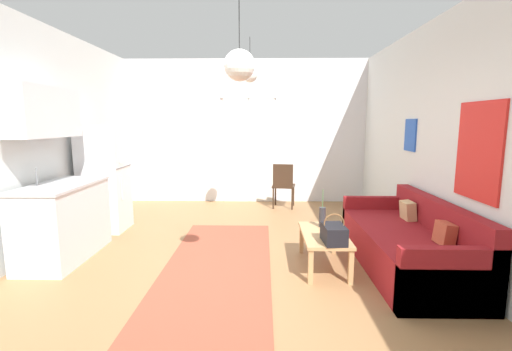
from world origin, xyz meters
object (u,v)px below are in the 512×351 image
at_px(coffee_table, 324,238).
at_px(handbag, 334,234).
at_px(accent_chair, 283,183).
at_px(pendant_lamp_near, 239,65).
at_px(couch, 410,245).
at_px(bamboo_vase, 322,217).
at_px(pendant_lamp_far, 250,75).
at_px(refrigerator, 104,178).

xyz_separation_m(coffee_table, handbag, (0.05, -0.31, 0.15)).
relative_size(accent_chair, pendant_lamp_near, 0.96).
bearing_deg(couch, handbag, -162.01).
xyz_separation_m(bamboo_vase, pendant_lamp_far, (-0.92, 1.35, 1.84)).
distance_m(bamboo_vase, refrigerator, 3.34).
bearing_deg(pendant_lamp_near, pendant_lamp_far, 89.93).
relative_size(refrigerator, pendant_lamp_near, 1.78).
bearing_deg(handbag, bamboo_vase, 92.96).
distance_m(coffee_table, bamboo_vase, 0.31).
bearing_deg(pendant_lamp_far, handbag, -63.69).
relative_size(handbag, accent_chair, 0.40).
bearing_deg(coffee_table, pendant_lamp_near, -140.16).
xyz_separation_m(refrigerator, accent_chair, (2.80, 1.43, -0.32)).
relative_size(coffee_table, handbag, 2.73).
relative_size(handbag, pendant_lamp_near, 0.39).
bearing_deg(handbag, coffee_table, 98.35).
bearing_deg(bamboo_vase, accent_chair, 97.22).
height_order(accent_chair, pendant_lamp_near, pendant_lamp_near).
bearing_deg(bamboo_vase, handbag, -87.04).
bearing_deg(pendant_lamp_near, couch, 21.56).
distance_m(refrigerator, pendant_lamp_far, 2.71).
relative_size(coffee_table, pendant_lamp_near, 1.06).
xyz_separation_m(bamboo_vase, pendant_lamp_near, (-0.92, -1.00, 1.61)).
relative_size(couch, pendant_lamp_near, 2.39).
bearing_deg(refrigerator, couch, -18.73).
relative_size(coffee_table, refrigerator, 0.59).
bearing_deg(couch, accent_chair, 114.45).
distance_m(coffee_table, pendant_lamp_far, 2.72).
distance_m(handbag, refrigerator, 3.59).
xyz_separation_m(coffee_table, pendant_lamp_near, (-0.90, -0.75, 1.79)).
xyz_separation_m(couch, handbag, (-0.93, -0.30, 0.23)).
height_order(couch, accent_chair, accent_chair).
relative_size(handbag, pendant_lamp_far, 0.53).
height_order(coffee_table, refrigerator, refrigerator).
height_order(couch, pendant_lamp_far, pendant_lamp_far).
bearing_deg(accent_chair, pendant_lamp_far, 72.79).
bearing_deg(pendant_lamp_far, coffee_table, -60.65).
xyz_separation_m(pendant_lamp_near, pendant_lamp_far, (0.00, 2.35, 0.22)).
bearing_deg(pendant_lamp_near, bamboo_vase, 47.48).
relative_size(pendant_lamp_near, pendant_lamp_far, 1.36).
xyz_separation_m(refrigerator, pendant_lamp_near, (2.21, -2.13, 1.33)).
bearing_deg(refrigerator, pendant_lamp_near, -43.91).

